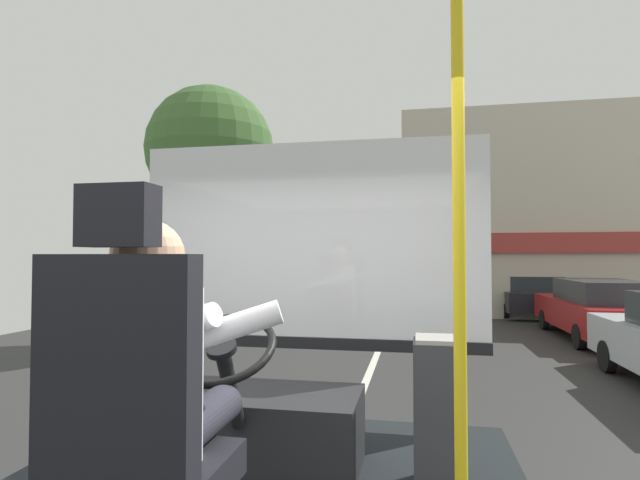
# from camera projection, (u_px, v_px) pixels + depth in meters

# --- Properties ---
(ground) EXTENTS (18.00, 44.00, 0.06)m
(ground) POSITION_uv_depth(u_px,v_px,m) (381.00, 346.00, 10.53)
(ground) COLOR #2D2D2D
(driver_seat) EXTENTS (0.48, 0.48, 1.33)m
(driver_seat) POSITION_uv_depth(u_px,v_px,m) (136.00, 438.00, 1.51)
(driver_seat) COLOR black
(driver_seat) RESTS_ON bus_floor
(bus_driver) EXTENTS (0.75, 0.61, 0.77)m
(bus_driver) POSITION_uv_depth(u_px,v_px,m) (155.00, 368.00, 1.62)
(bus_driver) COLOR #282833
(bus_driver) RESTS_ON driver_seat
(steering_console) EXTENTS (1.10, 1.00, 0.86)m
(steering_console) POSITION_uv_depth(u_px,v_px,m) (256.00, 427.00, 2.62)
(steering_console) COLOR black
(steering_console) RESTS_ON bus_floor
(handrail_pole) EXTENTS (0.04, 0.04, 2.05)m
(handrail_pole) POSITION_uv_depth(u_px,v_px,m) (460.00, 286.00, 1.69)
(handrail_pole) COLOR yellow
(handrail_pole) RESTS_ON bus_floor
(fare_box) EXTENTS (0.23, 0.27, 0.73)m
(fare_box) POSITION_uv_depth(u_px,v_px,m) (438.00, 413.00, 2.40)
(fare_box) COLOR #333338
(fare_box) RESTS_ON bus_floor
(windshield_panel) EXTENTS (2.50, 0.08, 1.48)m
(windshield_panel) POSITION_uv_depth(u_px,v_px,m) (309.00, 267.00, 3.55)
(windshield_panel) COLOR white
(street_tree) EXTENTS (2.84, 2.84, 5.69)m
(street_tree) POSITION_uv_depth(u_px,v_px,m) (210.00, 152.00, 11.12)
(street_tree) COLOR #4C3828
(street_tree) RESTS_ON ground
(shop_building) EXTENTS (13.25, 5.23, 6.49)m
(shop_building) POSITION_uv_depth(u_px,v_px,m) (603.00, 216.00, 16.72)
(shop_building) COLOR #BCB29E
(shop_building) RESTS_ON ground
(parked_car_red) EXTENTS (1.79, 4.47, 1.35)m
(parked_car_red) POSITION_uv_depth(u_px,v_px,m) (599.00, 309.00, 11.14)
(parked_car_red) COLOR maroon
(parked_car_red) RESTS_ON ground
(parked_car_black) EXTENTS (1.93, 4.17, 1.27)m
(parked_car_black) POSITION_uv_depth(u_px,v_px,m) (528.00, 294.00, 15.94)
(parked_car_black) COLOR black
(parked_car_black) RESTS_ON ground
(parked_car_green) EXTENTS (1.97, 3.99, 1.38)m
(parked_car_green) POSITION_uv_depth(u_px,v_px,m) (510.00, 285.00, 20.28)
(parked_car_green) COLOR #195633
(parked_car_green) RESTS_ON ground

